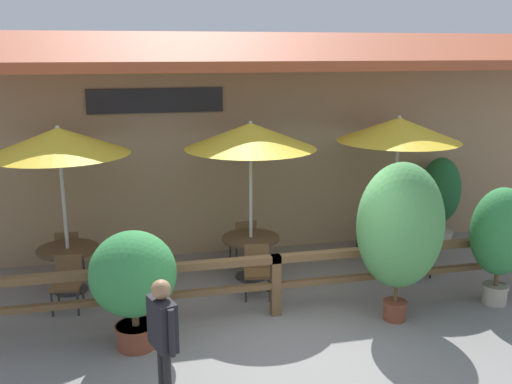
{
  "coord_description": "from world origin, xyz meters",
  "views": [
    {
      "loc": [
        -2.09,
        -6.6,
        3.9
      ],
      "look_at": [
        -0.18,
        1.58,
        1.8
      ],
      "focal_mm": 40.0,
      "sensor_mm": 36.0,
      "label": 1
    }
  ],
  "objects": [
    {
      "name": "chair_middle_streetside",
      "position": [
        -0.11,
        1.79,
        0.46
      ],
      "size": [
        0.49,
        0.49,
        0.84
      ],
      "rotation": [
        0.0,
        0.0,
        -0.18
      ],
      "color": "brown",
      "rests_on": "ground"
    },
    {
      "name": "patio_railing",
      "position": [
        0.0,
        1.05,
        0.7
      ],
      "size": [
        10.4,
        0.14,
        0.95
      ],
      "color": "brown",
      "rests_on": "ground"
    },
    {
      "name": "ground_plane",
      "position": [
        0.0,
        0.0,
        0.0
      ],
      "size": [
        60.0,
        60.0,
        0.0
      ],
      "primitive_type": "plane",
      "color": "slate"
    },
    {
      "name": "potted_plant_corner_fern",
      "position": [
        4.15,
        3.55,
        1.0
      ],
      "size": [
        0.85,
        0.76,
        1.79
      ],
      "color": "#B7AD99",
      "rests_on": "ground"
    },
    {
      "name": "pedestrian",
      "position": [
        -1.8,
        -0.97,
        1.0
      ],
      "size": [
        0.32,
        0.53,
        1.56
      ],
      "rotation": [
        0.0,
        0.0,
        1.9
      ],
      "color": "black",
      "rests_on": "ground"
    },
    {
      "name": "dining_table_near",
      "position": [
        -3.09,
        2.67,
        0.6
      ],
      "size": [
        0.99,
        0.99,
        0.75
      ],
      "color": "#4C3826",
      "rests_on": "ground"
    },
    {
      "name": "dining_table_middle",
      "position": [
        -0.04,
        2.55,
        0.6
      ],
      "size": [
        0.99,
        0.99,
        0.75
      ],
      "color": "#4C3826",
      "rests_on": "ground"
    },
    {
      "name": "patio_umbrella_middle",
      "position": [
        -0.04,
        2.55,
        2.51
      ],
      "size": [
        2.21,
        2.21,
        2.77
      ],
      "color": "#B7B2A8",
      "rests_on": "ground"
    },
    {
      "name": "dining_table_far",
      "position": [
        2.7,
        2.69,
        0.6
      ],
      "size": [
        0.99,
        0.99,
        0.75
      ],
      "color": "#4C3826",
      "rests_on": "ground"
    },
    {
      "name": "chair_far_wallside",
      "position": [
        2.64,
        3.39,
        0.46
      ],
      "size": [
        0.5,
        0.5,
        0.84
      ],
      "rotation": [
        0.0,
        0.0,
        3.35
      ],
      "color": "brown",
      "rests_on": "ground"
    },
    {
      "name": "building_facade",
      "position": [
        -0.0,
        4.1,
        2.17
      ],
      "size": [
        14.28,
        1.49,
        4.23
      ],
      "color": "#997A56",
      "rests_on": "ground"
    },
    {
      "name": "chair_middle_wallside",
      "position": [
        -0.01,
        3.31,
        0.46
      ],
      "size": [
        0.47,
        0.47,
        0.84
      ],
      "rotation": [
        0.0,
        0.0,
        3.27
      ],
      "color": "brown",
      "rests_on": "ground"
    },
    {
      "name": "chair_near_streetside",
      "position": [
        -3.05,
        1.97,
        0.46
      ],
      "size": [
        0.47,
        0.47,
        0.84
      ],
      "rotation": [
        0.0,
        0.0,
        -0.14
      ],
      "color": "brown",
      "rests_on": "ground"
    },
    {
      "name": "potted_plant_entrance_palm",
      "position": [
        3.48,
        0.66,
        1.14
      ],
      "size": [
        0.95,
        0.86,
        1.88
      ],
      "color": "#B7AD99",
      "rests_on": "ground"
    },
    {
      "name": "patio_umbrella_far",
      "position": [
        2.7,
        2.69,
        2.51
      ],
      "size": [
        2.21,
        2.21,
        2.77
      ],
      "color": "#B7B2A8",
      "rests_on": "ground"
    },
    {
      "name": "potted_plant_small_flowering",
      "position": [
        1.69,
        0.5,
        1.44
      ],
      "size": [
        1.26,
        1.14,
        2.38
      ],
      "color": "brown",
      "rests_on": "ground"
    },
    {
      "name": "chair_near_wallside",
      "position": [
        -3.14,
        3.38,
        0.46
      ],
      "size": [
        0.45,
        0.45,
        0.84
      ],
      "rotation": [
        0.0,
        0.0,
        3.08
      ],
      "color": "brown",
      "rests_on": "ground"
    },
    {
      "name": "potted_plant_tall_tropical",
      "position": [
        -2.07,
        0.54,
        0.99
      ],
      "size": [
        1.14,
        1.03,
        1.63
      ],
      "color": "brown",
      "rests_on": "ground"
    },
    {
      "name": "patio_umbrella_near",
      "position": [
        -3.09,
        2.67,
        2.51
      ],
      "size": [
        2.21,
        2.21,
        2.77
      ],
      "color": "#B7B2A8",
      "rests_on": "ground"
    },
    {
      "name": "chair_far_streetside",
      "position": [
        2.77,
        1.99,
        0.46
      ],
      "size": [
        0.5,
        0.5,
        0.84
      ],
      "rotation": [
        0.0,
        0.0,
        0.23
      ],
      "color": "brown",
      "rests_on": "ground"
    }
  ]
}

